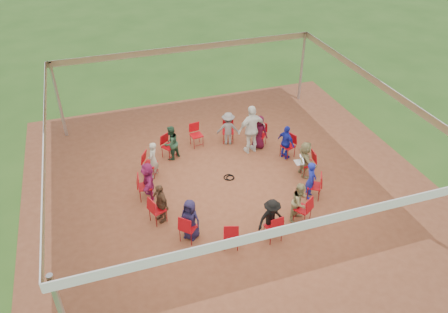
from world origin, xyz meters
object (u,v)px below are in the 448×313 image
object	(u,v)px
chair_3	(228,132)
person_seated_1	(286,142)
person_seated_9	(271,219)
laptop	(300,161)
chair_10	(231,234)
person_seated_8	(190,219)
chair_0	(308,164)
chair_2	(260,135)
chair_8	(158,210)
chair_13	(314,186)
person_seated_2	(259,132)
chair_1	(288,146)
chair_6	(150,164)
person_seated_4	(171,143)
chair_11	(273,227)
standing_person	(252,129)
chair_5	(169,147)
chair_4	(196,135)
chair_9	(188,227)
person_seated_3	(228,129)
person_seated_6	(148,181)
person_seated_0	(305,159)
person_seated_11	(311,180)
person_seated_5	(153,160)
chair_7	(145,187)
person_seated_10	(300,202)
person_seated_7	(161,203)
cable_coil	(229,178)

from	to	relation	value
chair_3	person_seated_1	world-z (taller)	person_seated_1
person_seated_9	laptop	world-z (taller)	person_seated_9
chair_10	person_seated_8	xyz separation A→B (m)	(-0.96, 0.70, 0.20)
chair_0	chair_2	distance (m)	2.36
chair_8	chair_13	distance (m)	4.90
chair_3	person_seated_2	xyz separation A→B (m)	(0.96, -0.70, 0.20)
person_seated_2	person_seated_9	bearing A→B (deg)	115.71
chair_1	person_seated_1	size ratio (longest dim) A/B	0.70
person_seated_8	chair_3	bearing A→B (deg)	103.15
chair_6	person_seated_8	world-z (taller)	person_seated_8
person_seated_4	person_seated_9	world-z (taller)	same
chair_11	laptop	world-z (taller)	chair_11
standing_person	chair_5	bearing A→B (deg)	-18.04
chair_6	chair_1	bearing A→B (deg)	115.71
chair_4	chair_9	xyz separation A→B (m)	(-1.50, -4.66, 0.00)
person_seated_3	person_seated_6	size ratio (longest dim) A/B	1.00
person_seated_9	person_seated_4	bearing A→B (deg)	102.86
person_seated_3	person_seated_1	bearing A→B (deg)	154.29
person_seated_8	laptop	bearing A→B (deg)	65.15
person_seated_1	person_seated_9	size ratio (longest dim) A/B	1.00
person_seated_0	person_seated_8	bearing A→B (deg)	115.71
chair_5	standing_person	bearing A→B (deg)	135.48
chair_2	person_seated_8	world-z (taller)	person_seated_8
chair_1	person_seated_11	bearing A→B (deg)	151.60
person_seated_5	chair_11	bearing A→B (deg)	63.66
person_seated_0	person_seated_6	bearing A→B (deg)	90.00
person_seated_8	chair_7	bearing A→B (deg)	156.97
standing_person	chair_8	bearing A→B (deg)	26.73
person_seated_1	chair_2	bearing A→B (deg)	7.21
chair_9	person_seated_10	bearing A→B (deg)	40.19
chair_6	chair_7	bearing A→B (deg)	12.86
chair_6	chair_10	xyz separation A→B (m)	(1.50, -3.97, 0.00)
chair_3	standing_person	xyz separation A→B (m)	(0.59, -0.89, 0.49)
chair_10	person_seated_11	size ratio (longest dim) A/B	0.70
person_seated_9	person_seated_5	bearing A→B (deg)	115.71
chair_2	chair_10	bearing A→B (deg)	102.86
chair_10	person_seated_1	xyz separation A→B (m)	(3.26, 3.50, 0.20)
chair_3	chair_9	world-z (taller)	same
standing_person	person_seated_7	bearing A→B (deg)	27.07
chair_7	person_seated_11	world-z (taller)	person_seated_11
chair_3	cable_coil	xyz separation A→B (m)	(-0.69, -2.20, -0.43)
chair_2	person_seated_6	xyz separation A→B (m)	(-4.46, -1.74, 0.20)
chair_4	person_seated_7	size ratio (longest dim) A/B	0.70
chair_6	chair_0	bearing A→B (deg)	102.86
person_seated_2	person_seated_5	xyz separation A→B (m)	(-4.02, -0.55, 0.00)
person_seated_1	person_seated_10	distance (m)	3.24
chair_0	person_seated_4	world-z (taller)	person_seated_4
person_seated_6	chair_6	bearing A→B (deg)	172.79
person_seated_2	chair_6	bearing A→B (deg)	50.40
person_seated_0	person_seated_3	size ratio (longest dim) A/B	1.00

